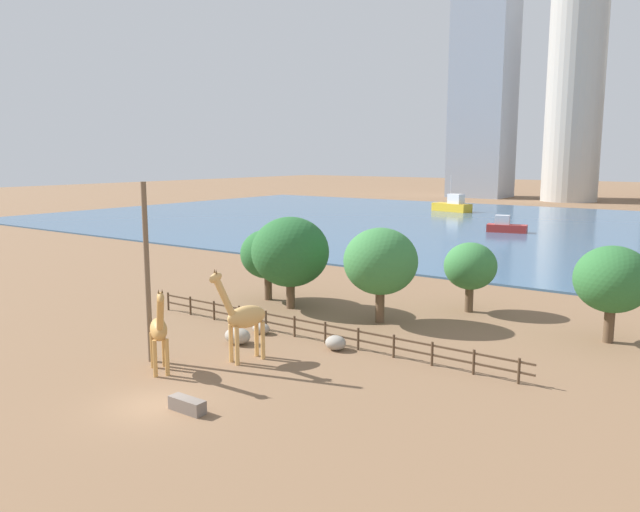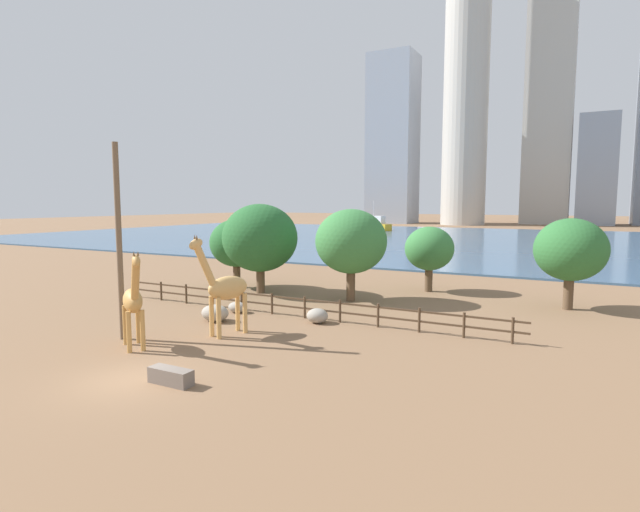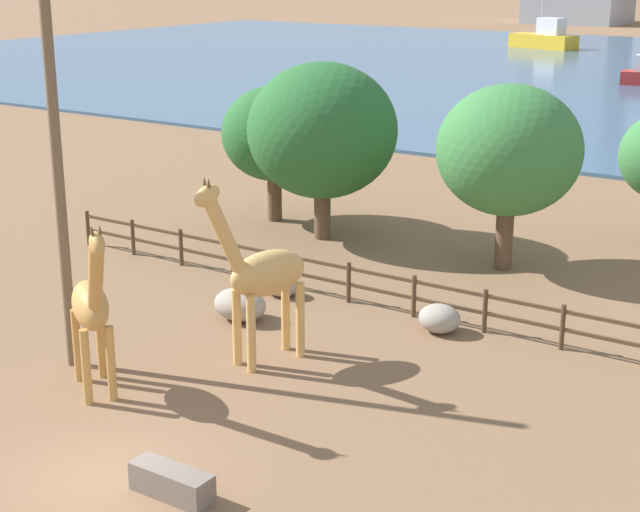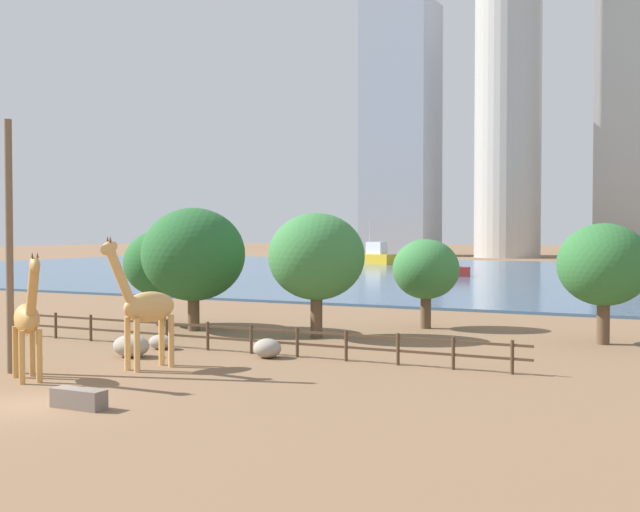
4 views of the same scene
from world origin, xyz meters
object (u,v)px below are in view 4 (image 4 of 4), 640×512
boulder_small (161,342)px  boat_ferry (444,269)px  feeding_trough (79,399)px  giraffe_companion (145,307)px  giraffe_tall (28,319)px  tree_left_large (193,255)px  tree_center_broad (604,265)px  tree_left_small (426,270)px  utility_pole (9,247)px  boulder_near_fence (131,346)px  tree_right_tall (316,257)px  boat_sailboat (373,256)px  boulder_by_pole (267,348)px  tree_right_small (160,264)px

boulder_small → boat_ferry: size_ratio=0.20×
feeding_trough → giraffe_companion: bearing=111.7°
giraffe_tall → feeding_trough: bearing=6.3°
boulder_small → boat_ferry: 59.18m
tree_left_large → tree_center_broad: bearing=11.9°
boulder_small → giraffe_companion: bearing=-59.0°
tree_center_broad → tree_left_small: size_ratio=1.17×
giraffe_companion → feeding_trough: 7.26m
giraffe_companion → feeding_trough: size_ratio=2.91×
utility_pole → boat_ferry: bearing=93.1°
giraffe_companion → boulder_near_fence: giraffe_companion is taller
feeding_trough → boulder_small: bearing=115.8°
feeding_trough → boat_ferry: boat_ferry is taller
feeding_trough → tree_left_large: (-7.90, 17.26, 3.83)m
tree_right_tall → boat_ferry: bearing=100.5°
boulder_near_fence → feeding_trough: bearing=-59.6°
utility_pole → tree_center_broad: size_ratio=1.67×
giraffe_companion → boat_ferry: size_ratio=0.90×
boat_sailboat → boulder_small: bearing=120.7°
feeding_trough → tree_right_tall: size_ratio=0.28×
feeding_trough → tree_left_small: tree_left_small is taller
giraffe_companion → boulder_by_pole: bearing=164.2°
boulder_small → boulder_by_pole: bearing=-0.2°
boulder_near_fence → tree_right_tall: (4.39, 9.04, 3.62)m
tree_center_broad → boat_ferry: tree_center_broad is taller
giraffe_companion → boulder_by_pole: 5.74m
giraffe_companion → tree_right_small: tree_right_small is taller
tree_left_large → boat_sailboat: 83.05m
tree_left_small → boulder_near_fence: bearing=-118.0°
utility_pole → tree_left_small: 22.55m
giraffe_tall → tree_right_tall: 15.68m
giraffe_tall → tree_right_small: 17.02m
boulder_near_fence → tree_right_small: 11.91m
tree_center_broad → tree_right_tall: 13.90m
giraffe_tall → boat_sailboat: 97.97m
giraffe_tall → tree_center_broad: tree_center_broad is taller
giraffe_companion → tree_center_broad: tree_center_broad is taller
tree_left_large → boulder_by_pole: bearing=-37.4°
tree_left_small → tree_center_broad: bearing=-12.9°
tree_center_broad → tree_left_small: 9.87m
boulder_near_fence → giraffe_tall: bearing=-87.9°
boulder_near_fence → tree_center_broad: tree_center_broad is taller
boulder_small → tree_left_large: (-2.61, 6.29, 3.79)m
utility_pole → boat_sailboat: 96.69m
boulder_near_fence → boat_ferry: 61.60m
boulder_by_pole → tree_center_broad: 16.65m
feeding_trough → tree_right_small: tree_right_small is taller
tree_right_small → boat_ferry: bearing=89.2°
giraffe_tall → boat_sailboat: size_ratio=0.57×
utility_pole → feeding_trough: utility_pole is taller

